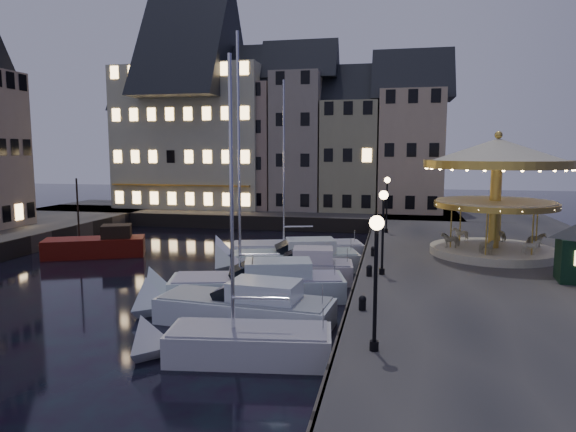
% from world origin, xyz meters
% --- Properties ---
extents(ground, '(160.00, 160.00, 0.00)m').
position_xyz_m(ground, '(0.00, 0.00, 0.00)').
color(ground, black).
rests_on(ground, ground).
extents(quay_east, '(16.00, 56.00, 1.30)m').
position_xyz_m(quay_east, '(14.00, 6.00, 0.65)').
color(quay_east, '#474442').
rests_on(quay_east, ground).
extents(quay_north, '(44.00, 12.00, 1.30)m').
position_xyz_m(quay_north, '(-8.00, 28.00, 0.65)').
color(quay_north, '#474442').
rests_on(quay_north, ground).
extents(quaywall_e, '(0.15, 44.00, 1.30)m').
position_xyz_m(quaywall_e, '(6.00, 6.00, 0.65)').
color(quaywall_e, '#47423A').
rests_on(quaywall_e, ground).
extents(quaywall_n, '(48.00, 0.15, 1.30)m').
position_xyz_m(quaywall_n, '(-6.00, 22.00, 0.65)').
color(quaywall_n, '#47423A').
rests_on(quaywall_n, ground).
extents(streetlamp_a, '(0.44, 0.44, 4.17)m').
position_xyz_m(streetlamp_a, '(7.20, -9.00, 4.02)').
color(streetlamp_a, black).
rests_on(streetlamp_a, quay_east).
extents(streetlamp_b, '(0.44, 0.44, 4.17)m').
position_xyz_m(streetlamp_b, '(7.20, 1.00, 4.02)').
color(streetlamp_b, black).
rests_on(streetlamp_b, quay_east).
extents(streetlamp_c, '(0.44, 0.44, 4.17)m').
position_xyz_m(streetlamp_c, '(7.20, 14.50, 4.02)').
color(streetlamp_c, black).
rests_on(streetlamp_c, quay_east).
extents(bollard_a, '(0.30, 0.30, 0.57)m').
position_xyz_m(bollard_a, '(6.60, -5.00, 1.60)').
color(bollard_a, black).
rests_on(bollard_a, quay_east).
extents(bollard_b, '(0.30, 0.30, 0.57)m').
position_xyz_m(bollard_b, '(6.60, 0.50, 1.60)').
color(bollard_b, black).
rests_on(bollard_b, quay_east).
extents(bollard_c, '(0.30, 0.30, 0.57)m').
position_xyz_m(bollard_c, '(6.60, 5.50, 1.60)').
color(bollard_c, black).
rests_on(bollard_c, quay_east).
extents(bollard_d, '(0.30, 0.30, 0.57)m').
position_xyz_m(bollard_d, '(6.60, 11.00, 1.60)').
color(bollard_d, black).
rests_on(bollard_d, quay_east).
extents(townhouse_na, '(5.50, 8.00, 12.80)m').
position_xyz_m(townhouse_na, '(-19.50, 30.00, 7.78)').
color(townhouse_na, gray).
rests_on(townhouse_na, quay_north).
extents(townhouse_nb, '(6.16, 8.00, 13.80)m').
position_xyz_m(townhouse_nb, '(-14.05, 30.00, 8.28)').
color(townhouse_nb, gray).
rests_on(townhouse_nb, quay_north).
extents(townhouse_nc, '(6.82, 8.00, 14.80)m').
position_xyz_m(townhouse_nc, '(-8.00, 30.00, 8.78)').
color(townhouse_nc, tan).
rests_on(townhouse_nc, quay_north).
extents(townhouse_nd, '(5.50, 8.00, 15.80)m').
position_xyz_m(townhouse_nd, '(-2.25, 30.00, 9.28)').
color(townhouse_nd, gray).
rests_on(townhouse_nd, quay_north).
extents(townhouse_ne, '(6.16, 8.00, 12.80)m').
position_xyz_m(townhouse_ne, '(3.20, 30.00, 7.78)').
color(townhouse_ne, tan).
rests_on(townhouse_ne, quay_north).
extents(townhouse_nf, '(6.82, 8.00, 13.80)m').
position_xyz_m(townhouse_nf, '(9.25, 30.00, 8.28)').
color(townhouse_nf, tan).
rests_on(townhouse_nf, quay_north).
extents(hotel_corner, '(17.60, 9.00, 16.80)m').
position_xyz_m(hotel_corner, '(-14.00, 30.00, 9.78)').
color(hotel_corner, beige).
rests_on(hotel_corner, quay_north).
extents(motorboat_a, '(6.90, 2.99, 11.37)m').
position_xyz_m(motorboat_a, '(2.23, -7.56, 0.54)').
color(motorboat_a, silver).
rests_on(motorboat_a, ground).
extents(motorboat_b, '(8.69, 3.26, 2.15)m').
position_xyz_m(motorboat_b, '(1.15, -3.77, 0.64)').
color(motorboat_b, silver).
rests_on(motorboat_b, ground).
extents(motorboat_c, '(9.73, 4.74, 12.94)m').
position_xyz_m(motorboat_c, '(0.71, -0.12, 0.68)').
color(motorboat_c, silver).
rests_on(motorboat_c, ground).
extents(motorboat_d, '(6.96, 3.03, 2.15)m').
position_xyz_m(motorboat_d, '(2.19, 3.71, 0.64)').
color(motorboat_d, silver).
rests_on(motorboat_d, ground).
extents(motorboat_e, '(8.84, 4.90, 2.15)m').
position_xyz_m(motorboat_e, '(1.40, 6.41, 0.64)').
color(motorboat_e, silver).
rests_on(motorboat_e, ground).
extents(motorboat_f, '(9.98, 5.24, 13.34)m').
position_xyz_m(motorboat_f, '(0.68, 9.63, 0.53)').
color(motorboat_f, white).
rests_on(motorboat_f, ground).
extents(red_fishing_boat, '(7.10, 4.86, 5.72)m').
position_xyz_m(red_fishing_boat, '(-12.74, 7.87, 0.69)').
color(red_fishing_boat, '#5E0F08').
rests_on(red_fishing_boat, ground).
extents(carousel, '(8.25, 8.25, 7.22)m').
position_xyz_m(carousel, '(13.50, 7.25, 6.05)').
color(carousel, beige).
rests_on(carousel, quay_east).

